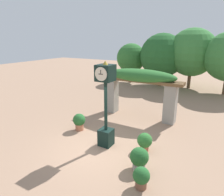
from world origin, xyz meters
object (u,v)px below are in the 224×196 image
at_px(pedestal_clock, 106,102).
at_px(potted_plant_far_right, 79,121).
at_px(potted_plant_far_left, 141,177).
at_px(potted_plant_near_left, 139,158).
at_px(potted_plant_near_right, 145,141).

distance_m(pedestal_clock, potted_plant_far_right, 2.41).
bearing_deg(potted_plant_far_left, potted_plant_far_right, 151.35).
relative_size(pedestal_clock, potted_plant_near_left, 4.44).
distance_m(potted_plant_near_left, potted_plant_near_right, 1.21).
bearing_deg(potted_plant_near_left, pedestal_clock, 155.60).
distance_m(potted_plant_near_right, potted_plant_far_left, 2.09).
distance_m(pedestal_clock, potted_plant_near_left, 2.45).
relative_size(pedestal_clock, potted_plant_far_left, 5.17).
xyz_separation_m(pedestal_clock, potted_plant_far_right, (-1.87, 0.59, -1.40)).
bearing_deg(potted_plant_far_right, potted_plant_near_left, -21.05).
distance_m(potted_plant_near_right, potted_plant_far_right, 3.42).
distance_m(potted_plant_far_left, potted_plant_far_right, 4.62).
bearing_deg(pedestal_clock, potted_plant_far_right, 162.33).
bearing_deg(potted_plant_near_left, potted_plant_far_left, -64.08).
bearing_deg(pedestal_clock, potted_plant_near_left, -24.40).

